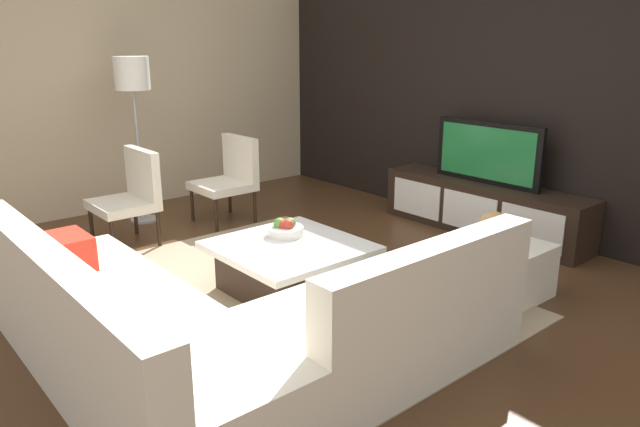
# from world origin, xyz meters

# --- Properties ---
(ground_plane) EXTENTS (14.00, 14.00, 0.00)m
(ground_plane) POSITION_xyz_m (0.00, 0.00, 0.00)
(ground_plane) COLOR #4C301C
(feature_wall_back) EXTENTS (6.40, 0.12, 2.80)m
(feature_wall_back) POSITION_xyz_m (0.00, 2.70, 1.40)
(feature_wall_back) COLOR black
(feature_wall_back) RESTS_ON ground
(side_wall_left) EXTENTS (0.12, 5.20, 2.80)m
(side_wall_left) POSITION_xyz_m (-3.20, 0.20, 1.40)
(side_wall_left) COLOR #C6B28E
(side_wall_left) RESTS_ON ground
(area_rug) EXTENTS (3.13, 2.51, 0.01)m
(area_rug) POSITION_xyz_m (-0.10, 0.00, 0.01)
(area_rug) COLOR tan
(area_rug) RESTS_ON ground
(media_console) EXTENTS (2.11, 0.46, 0.50)m
(media_console) POSITION_xyz_m (-0.00, 2.40, 0.25)
(media_console) COLOR black
(media_console) RESTS_ON ground
(television) EXTENTS (1.13, 0.06, 0.58)m
(television) POSITION_xyz_m (0.00, 2.40, 0.79)
(television) COLOR black
(television) RESTS_ON media_console
(sectional_couch) EXTENTS (2.53, 2.43, 0.81)m
(sectional_couch) POSITION_xyz_m (0.54, -0.86, 0.28)
(sectional_couch) COLOR silver
(sectional_couch) RESTS_ON ground
(coffee_table) EXTENTS (1.01, 1.00, 0.38)m
(coffee_table) POSITION_xyz_m (-0.10, 0.10, 0.20)
(coffee_table) COLOR black
(coffee_table) RESTS_ON ground
(accent_chair_near) EXTENTS (0.58, 0.51, 0.87)m
(accent_chair_near) POSITION_xyz_m (-1.92, -0.31, 0.49)
(accent_chair_near) COLOR black
(accent_chair_near) RESTS_ON ground
(floor_lamp) EXTENTS (0.34, 0.34, 1.66)m
(floor_lamp) POSITION_xyz_m (-2.53, 0.05, 1.41)
(floor_lamp) COLOR #A5A5AA
(floor_lamp) RESTS_ON ground
(ottoman) EXTENTS (0.70, 0.70, 0.40)m
(ottoman) POSITION_xyz_m (0.89, 1.20, 0.20)
(ottoman) COLOR silver
(ottoman) RESTS_ON ground
(fruit_bowl) EXTENTS (0.28, 0.28, 0.14)m
(fruit_bowl) POSITION_xyz_m (-0.28, 0.20, 0.44)
(fruit_bowl) COLOR silver
(fruit_bowl) RESTS_ON coffee_table
(accent_chair_far) EXTENTS (0.56, 0.54, 0.87)m
(accent_chair_far) POSITION_xyz_m (-1.95, 0.77, 0.49)
(accent_chair_far) COLOR black
(accent_chair_far) RESTS_ON ground
(decorative_ball) EXTENTS (0.24, 0.24, 0.24)m
(decorative_ball) POSITION_xyz_m (0.89, 1.20, 0.52)
(decorative_ball) COLOR #AD8451
(decorative_ball) RESTS_ON ottoman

